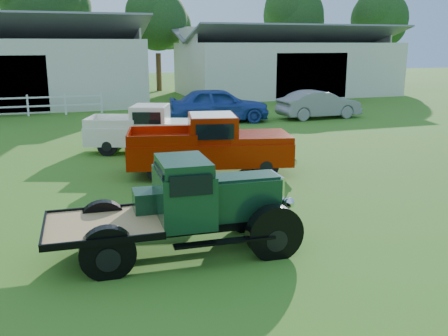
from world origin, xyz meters
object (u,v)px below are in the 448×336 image
object	(u,v)px
white_pickup	(148,129)
red_pickup	(209,144)
misc_car_blue	(219,105)
misc_car_grey	(319,104)
vintage_flatbed	(179,207)

from	to	relation	value
white_pickup	red_pickup	bearing A→B (deg)	-52.63
misc_car_blue	misc_car_grey	bearing A→B (deg)	-87.08
white_pickup	misc_car_grey	bearing A→B (deg)	49.08
white_pickup	misc_car_blue	bearing A→B (deg)	72.75
red_pickup	white_pickup	distance (m)	4.02
vintage_flatbed	white_pickup	bearing A→B (deg)	85.89
vintage_flatbed	misc_car_blue	distance (m)	16.70
misc_car_grey	misc_car_blue	bearing A→B (deg)	81.91
red_pickup	vintage_flatbed	bearing A→B (deg)	-100.27
red_pickup	misc_car_blue	xyz separation A→B (m)	(3.57, 10.06, -0.06)
misc_car_grey	red_pickup	bearing A→B (deg)	133.71
white_pickup	vintage_flatbed	bearing A→B (deg)	-76.51
vintage_flatbed	red_pickup	world-z (taller)	red_pickup
vintage_flatbed	white_pickup	distance (m)	9.48
white_pickup	misc_car_grey	size ratio (longest dim) A/B	1.03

